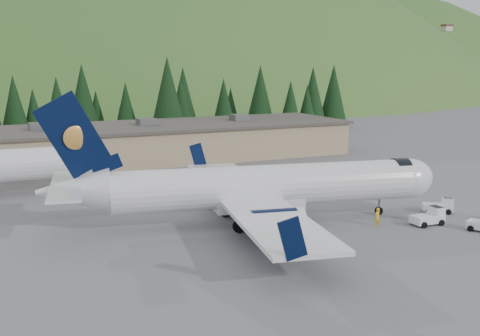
% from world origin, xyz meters
% --- Properties ---
extents(ground, '(600.00, 600.00, 0.00)m').
position_xyz_m(ground, '(0.00, 0.00, 0.00)').
color(ground, slate).
extents(airliner, '(36.29, 34.28, 12.09)m').
position_xyz_m(airliner, '(-1.04, 0.21, 3.22)').
color(airliner, white).
rests_on(airliner, ground).
extents(baggage_tug_a, '(2.96, 1.82, 1.57)m').
position_xyz_m(baggage_tug_a, '(12.66, -6.87, 0.70)').
color(baggage_tug_a, white).
rests_on(baggage_tug_a, ground).
extents(baggage_tug_b, '(3.05, 2.70, 1.47)m').
position_xyz_m(baggage_tug_b, '(16.63, -4.00, 0.66)').
color(baggage_tug_b, white).
rests_on(baggage_tug_b, ground).
extents(terminal_building, '(71.00, 17.00, 6.10)m').
position_xyz_m(terminal_building, '(-5.01, 38.00, 2.62)').
color(terminal_building, tan).
rests_on(terminal_building, ground).
extents(ramp_worker, '(0.68, 0.54, 1.65)m').
position_xyz_m(ramp_worker, '(8.09, -5.30, 0.83)').
color(ramp_worker, yellow).
rests_on(ramp_worker, ground).
extents(tree_line, '(112.61, 17.74, 14.23)m').
position_xyz_m(tree_line, '(-6.36, 61.53, 7.23)').
color(tree_line, black).
rests_on(tree_line, ground).
extents(hills, '(614.00, 330.00, 300.00)m').
position_xyz_m(hills, '(53.34, 207.38, -82.80)').
color(hills, '#1E521B').
rests_on(hills, ground).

